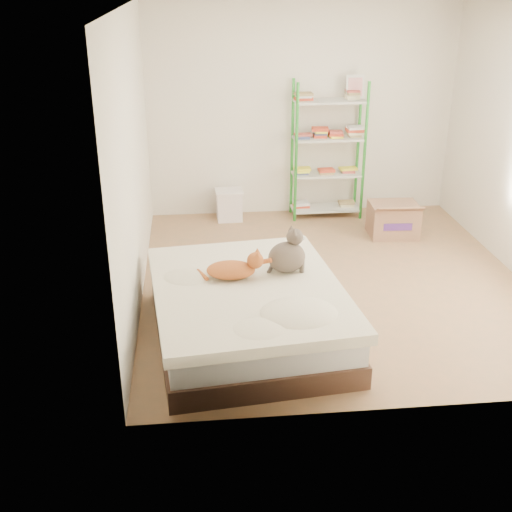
{
  "coord_description": "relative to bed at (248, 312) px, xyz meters",
  "views": [
    {
      "loc": [
        -1.37,
        -5.73,
        2.85
      ],
      "look_at": [
        -0.86,
        -0.71,
        0.62
      ],
      "focal_mm": 45.0,
      "sensor_mm": 36.0,
      "label": 1
    }
  ],
  "objects": [
    {
      "name": "room",
      "position": [
        0.96,
        1.01,
        1.06
      ],
      "size": [
        3.81,
        4.21,
        2.61
      ],
      "color": "#AD7A51",
      "rests_on": "ground"
    },
    {
      "name": "orange_cat",
      "position": [
        -0.13,
        0.15,
        0.34
      ],
      "size": [
        0.5,
        0.3,
        0.2
      ],
      "primitive_type": null,
      "rotation": [
        0.0,
        0.0,
        -0.08
      ],
      "color": "#C46535",
      "rests_on": "bed"
    },
    {
      "name": "white_bin",
      "position": [
        0.03,
        2.86,
        -0.05
      ],
      "size": [
        0.35,
        0.31,
        0.39
      ],
      "rotation": [
        0.0,
        0.0,
        0.04
      ],
      "color": "white",
      "rests_on": "ground"
    },
    {
      "name": "bed",
      "position": [
        0.0,
        0.0,
        0.0
      ],
      "size": [
        1.72,
        2.06,
        0.49
      ],
      "rotation": [
        0.0,
        0.0,
        0.1
      ],
      "color": "#492D23",
      "rests_on": "ground"
    },
    {
      "name": "shelf_unit",
      "position": [
        1.26,
        2.89,
        0.59
      ],
      "size": [
        0.88,
        0.36,
        1.74
      ],
      "color": "green",
      "rests_on": "ground"
    },
    {
      "name": "cardboard_box",
      "position": [
        1.91,
        2.15,
        -0.05
      ],
      "size": [
        0.57,
        0.55,
        0.45
      ],
      "rotation": [
        0.0,
        0.0,
        -0.05
      ],
      "color": "#A77A5C",
      "rests_on": "ground"
    },
    {
      "name": "grey_cat",
      "position": [
        0.36,
        0.24,
        0.44
      ],
      "size": [
        0.39,
        0.34,
        0.39
      ],
      "primitive_type": null,
      "rotation": [
        0.0,
        0.0,
        1.72
      ],
      "color": "brown",
      "rests_on": "bed"
    }
  ]
}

